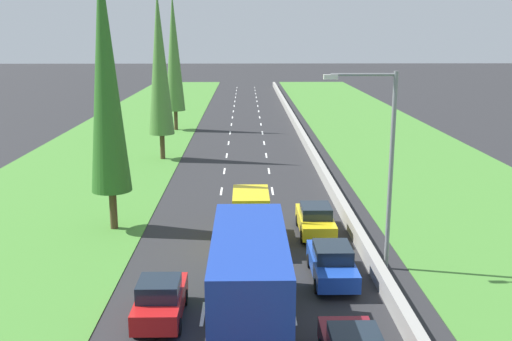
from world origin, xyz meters
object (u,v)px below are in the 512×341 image
at_px(poplar_tree_second, 106,75).
at_px(poplar_tree_fourth, 174,53).
at_px(red_hatchback_left_lane_third, 160,300).
at_px(street_light_mast, 384,157).
at_px(poplar_tree_third, 159,63).
at_px(blue_box_truck_centre_lane, 249,281).
at_px(yellow_van_centre_lane, 251,218).
at_px(yellow_sedan_right_lane, 315,219).
at_px(blue_sedan_right_lane, 332,262).

distance_m(poplar_tree_second, poplar_tree_fourth, 33.92).
height_order(red_hatchback_left_lane_third, street_light_mast, street_light_mast).
height_order(poplar_tree_third, street_light_mast, poplar_tree_third).
height_order(blue_box_truck_centre_lane, poplar_tree_fourth, poplar_tree_fourth).
relative_size(yellow_van_centre_lane, yellow_sedan_right_lane, 1.09).
xyz_separation_m(red_hatchback_left_lane_third, poplar_tree_third, (-3.90, 29.13, 7.28)).
height_order(blue_sedan_right_lane, poplar_tree_second, poplar_tree_second).
height_order(red_hatchback_left_lane_third, yellow_van_centre_lane, yellow_van_centre_lane).
bearing_deg(blue_sedan_right_lane, yellow_van_centre_lane, 127.69).
bearing_deg(poplar_tree_third, yellow_sedan_right_lane, -60.88).
xyz_separation_m(poplar_tree_fourth, street_light_mast, (13.84, -39.78, -3.24)).
xyz_separation_m(blue_sedan_right_lane, yellow_sedan_right_lane, (-0.02, 6.04, 0.00)).
distance_m(yellow_van_centre_lane, blue_sedan_right_lane, 5.76).
distance_m(red_hatchback_left_lane_third, street_light_mast, 11.38).
relative_size(blue_box_truck_centre_lane, yellow_van_centre_lane, 1.92).
bearing_deg(blue_box_truck_centre_lane, poplar_tree_third, 103.32).
relative_size(blue_sedan_right_lane, yellow_sedan_right_lane, 1.00).
height_order(yellow_van_centre_lane, poplar_tree_fourth, poplar_tree_fourth).
relative_size(poplar_tree_second, poplar_tree_third, 1.05).
height_order(blue_sedan_right_lane, yellow_sedan_right_lane, same).
height_order(blue_box_truck_centre_lane, poplar_tree_third, poplar_tree_third).
height_order(blue_sedan_right_lane, street_light_mast, street_light_mast).
relative_size(blue_box_truck_centre_lane, yellow_sedan_right_lane, 2.09).
height_order(blue_box_truck_centre_lane, street_light_mast, street_light_mast).
height_order(blue_sedan_right_lane, poplar_tree_fourth, poplar_tree_fourth).
relative_size(blue_box_truck_centre_lane, street_light_mast, 1.04).
bearing_deg(yellow_sedan_right_lane, blue_sedan_right_lane, -89.83).
bearing_deg(poplar_tree_fourth, street_light_mast, -70.82).
distance_m(yellow_van_centre_lane, street_light_mast, 7.73).
height_order(red_hatchback_left_lane_third, poplar_tree_third, poplar_tree_third).
bearing_deg(street_light_mast, yellow_van_centre_lane, 150.59).
bearing_deg(yellow_van_centre_lane, street_light_mast, -29.41).
bearing_deg(poplar_tree_third, blue_sedan_right_lane, -66.93).
xyz_separation_m(yellow_sedan_right_lane, street_light_mast, (2.36, -4.81, 4.42)).
bearing_deg(poplar_tree_fourth, red_hatchback_left_lane_third, -84.21).
relative_size(red_hatchback_left_lane_third, blue_sedan_right_lane, 0.87).
xyz_separation_m(poplar_tree_second, poplar_tree_fourth, (-0.45, 33.92, 0.03)).
xyz_separation_m(blue_box_truck_centre_lane, poplar_tree_third, (-7.23, 30.53, 5.93)).
bearing_deg(red_hatchback_left_lane_third, poplar_tree_third, 97.62).
xyz_separation_m(red_hatchback_left_lane_third, blue_box_truck_centre_lane, (3.33, -1.41, 1.35)).
bearing_deg(blue_sedan_right_lane, blue_box_truck_centre_lane, -125.99).
bearing_deg(poplar_tree_third, poplar_tree_fourth, 92.31).
bearing_deg(yellow_van_centre_lane, poplar_tree_fourth, 102.36).
xyz_separation_m(poplar_tree_third, poplar_tree_fourth, (-0.63, 15.49, 0.36)).
bearing_deg(red_hatchback_left_lane_third, poplar_tree_second, 110.84).
distance_m(yellow_sedan_right_lane, street_light_mast, 6.94).
distance_m(blue_sedan_right_lane, poplar_tree_fourth, 43.28).
relative_size(red_hatchback_left_lane_third, yellow_sedan_right_lane, 0.87).
distance_m(poplar_tree_third, poplar_tree_fourth, 15.51).
xyz_separation_m(blue_box_truck_centre_lane, blue_sedan_right_lane, (3.64, 5.01, -1.37)).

